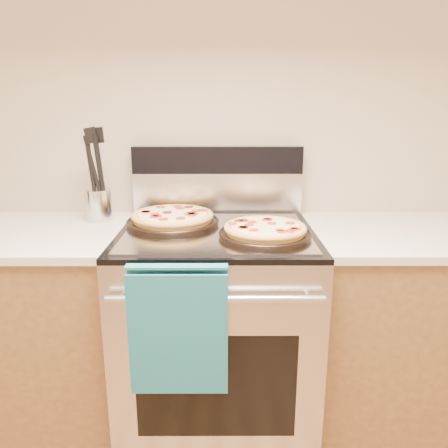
{
  "coord_description": "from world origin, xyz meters",
  "views": [
    {
      "loc": [
        0.02,
        0.0,
        1.39
      ],
      "look_at": [
        0.03,
        1.55,
        0.97
      ],
      "focal_mm": 35.0,
      "sensor_mm": 36.0,
      "label": 1
    }
  ],
  "objects_px": {
    "pepperoni_pizza_back": "(173,218)",
    "utensil_crock": "(99,205)",
    "range_body": "(217,337)",
    "pepperoni_pizza_front": "(265,231)"
  },
  "relations": [
    {
      "from": "pepperoni_pizza_back",
      "to": "utensil_crock",
      "type": "xyz_separation_m",
      "value": [
        -0.33,
        0.13,
        0.03
      ]
    },
    {
      "from": "range_body",
      "to": "utensil_crock",
      "type": "relative_size",
      "value": 6.55
    },
    {
      "from": "range_body",
      "to": "pepperoni_pizza_front",
      "type": "relative_size",
      "value": 2.66
    },
    {
      "from": "pepperoni_pizza_front",
      "to": "utensil_crock",
      "type": "distance_m",
      "value": 0.76
    },
    {
      "from": "range_body",
      "to": "utensil_crock",
      "type": "height_order",
      "value": "utensil_crock"
    },
    {
      "from": "pepperoni_pizza_front",
      "to": "utensil_crock",
      "type": "xyz_separation_m",
      "value": [
        -0.69,
        0.3,
        0.03
      ]
    },
    {
      "from": "pepperoni_pizza_front",
      "to": "range_body",
      "type": "bearing_deg",
      "value": 150.0
    },
    {
      "from": "pepperoni_pizza_back",
      "to": "pepperoni_pizza_front",
      "type": "bearing_deg",
      "value": -25.79
    },
    {
      "from": "pepperoni_pizza_back",
      "to": "pepperoni_pizza_front",
      "type": "distance_m",
      "value": 0.4
    },
    {
      "from": "pepperoni_pizza_front",
      "to": "utensil_crock",
      "type": "height_order",
      "value": "utensil_crock"
    }
  ]
}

